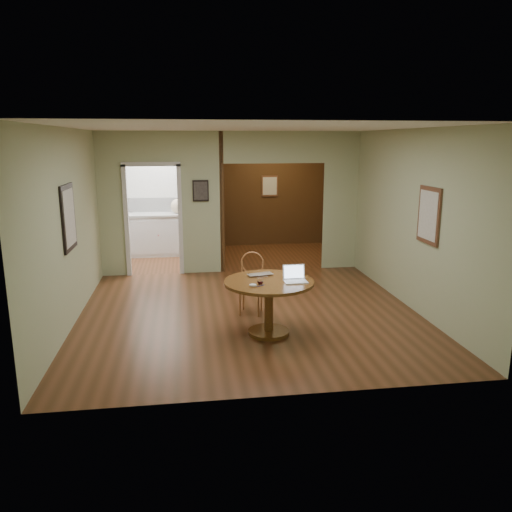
{
  "coord_description": "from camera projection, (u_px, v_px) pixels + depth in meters",
  "views": [
    {
      "loc": [
        -0.9,
        -7.02,
        2.52
      ],
      "look_at": [
        0.07,
        -0.2,
        0.93
      ],
      "focal_mm": 35.0,
      "sensor_mm": 36.0,
      "label": 1
    }
  ],
  "objects": [
    {
      "name": "dining_table",
      "position": [
        269.0,
        295.0,
        6.55
      ],
      "size": [
        1.18,
        1.18,
        0.74
      ],
      "rotation": [
        0.0,
        0.0,
        -0.26
      ],
      "color": "brown",
      "rests_on": "ground"
    },
    {
      "name": "kitchen_cabinet",
      "position": [
        166.0,
        234.0,
        11.22
      ],
      "size": [
        2.06,
        0.6,
        0.94
      ],
      "color": "silver",
      "rests_on": "ground"
    },
    {
      "name": "wine_glass",
      "position": [
        260.0,
        280.0,
        6.35
      ],
      "size": [
        0.09,
        0.09,
        0.1
      ],
      "primitive_type": null,
      "color": "white",
      "rests_on": "dining_table"
    },
    {
      "name": "mouse",
      "position": [
        253.0,
        285.0,
        6.23
      ],
      "size": [
        0.11,
        0.08,
        0.04
      ],
      "primitive_type": "ellipsoid",
      "rotation": [
        0.0,
        0.0,
        -0.28
      ],
      "color": "white",
      "rests_on": "dining_table"
    },
    {
      "name": "open_laptop",
      "position": [
        295.0,
        277.0,
        6.48
      ],
      "size": [
        0.3,
        0.26,
        0.21
      ],
      "rotation": [
        0.0,
        0.0,
        0.02
      ],
      "color": "white",
      "rests_on": "dining_table"
    },
    {
      "name": "pen",
      "position": [
        261.0,
        286.0,
        6.27
      ],
      "size": [
        0.11,
        0.08,
        0.01
      ],
      "primitive_type": "cylinder",
      "rotation": [
        0.0,
        1.57,
        0.61
      ],
      "color": "navy",
      "rests_on": "dining_table"
    },
    {
      "name": "grocery_bag",
      "position": [
        178.0,
        206.0,
        11.12
      ],
      "size": [
        0.41,
        0.38,
        0.32
      ],
      "primitive_type": "ellipsoid",
      "rotation": [
        0.0,
        0.0,
        0.43
      ],
      "color": "beige",
      "rests_on": "kitchen_cabinet"
    },
    {
      "name": "floor",
      "position": [
        249.0,
        313.0,
        7.46
      ],
      "size": [
        5.0,
        5.0,
        0.0
      ],
      "primitive_type": "plane",
      "color": "#4B2B15",
      "rests_on": "ground"
    },
    {
      "name": "room_shell",
      "position": [
        206.0,
        203.0,
        10.09
      ],
      "size": [
        5.2,
        7.5,
        5.0
      ],
      "color": "white",
      "rests_on": "ground"
    },
    {
      "name": "closed_laptop",
      "position": [
        262.0,
        276.0,
        6.7
      ],
      "size": [
        0.38,
        0.29,
        0.03
      ],
      "primitive_type": "imported",
      "rotation": [
        0.0,
        0.0,
        0.23
      ],
      "color": "silver",
      "rests_on": "dining_table"
    },
    {
      "name": "chair",
      "position": [
        251.0,
        279.0,
        7.42
      ],
      "size": [
        0.49,
        0.49,
        0.91
      ],
      "rotation": [
        0.0,
        0.0,
        -0.31
      ],
      "color": "#AD653D",
      "rests_on": "ground"
    }
  ]
}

